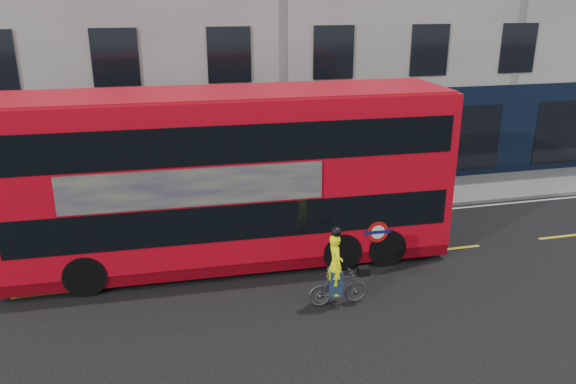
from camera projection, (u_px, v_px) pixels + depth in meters
name	position (u px, v px, depth m)	size (l,w,h in m)	color
ground	(349.00, 286.00, 15.40)	(120.00, 120.00, 0.00)	black
pavement	(292.00, 204.00, 21.34)	(60.00, 3.00, 0.12)	gray
kerb	(302.00, 218.00, 19.96)	(60.00, 0.12, 0.13)	slate
road_edge_line	(304.00, 222.00, 19.71)	(58.00, 0.10, 0.01)	silver
lane_dashes	(332.00, 262.00, 16.77)	(58.00, 0.12, 0.01)	gold
bus	(233.00, 177.00, 16.13)	(12.66, 3.22, 5.07)	red
cyclist	(337.00, 279.00, 14.24)	(1.60, 0.59, 2.16)	#444749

